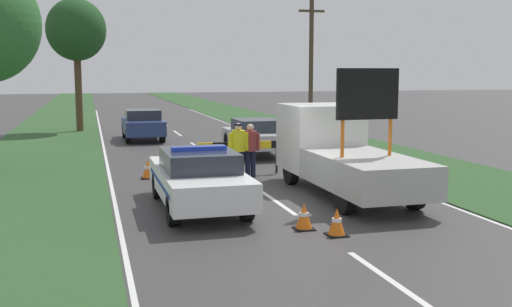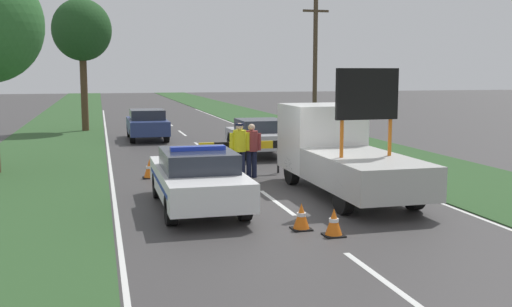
% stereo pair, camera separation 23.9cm
% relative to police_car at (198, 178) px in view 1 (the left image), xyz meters
% --- Properties ---
extents(ground_plane, '(160.00, 160.00, 0.00)m').
position_rel_police_car_xyz_m(ground_plane, '(2.01, 0.28, -0.74)').
color(ground_plane, '#3D3A3A').
extents(lane_markings, '(7.95, 57.31, 0.01)m').
position_rel_police_car_xyz_m(lane_markings, '(2.01, 9.58, -0.74)').
color(lane_markings, silver).
rests_on(lane_markings, ground).
extents(grass_verge_left, '(4.63, 120.00, 0.03)m').
position_rel_police_car_xyz_m(grass_verge_left, '(-4.33, 20.28, -0.73)').
color(grass_verge_left, '#2D5128').
rests_on(grass_verge_left, ground).
extents(grass_verge_right, '(4.63, 120.00, 0.03)m').
position_rel_police_car_xyz_m(grass_verge_right, '(8.35, 20.28, -0.73)').
color(grass_verge_right, '#2D5128').
rests_on(grass_verge_right, ground).
extents(police_car, '(1.85, 4.78, 1.51)m').
position_rel_police_car_xyz_m(police_car, '(0.00, 0.00, 0.00)').
color(police_car, white).
rests_on(police_car, ground).
extents(work_truck, '(2.02, 6.05, 3.32)m').
position_rel_police_car_xyz_m(work_truck, '(4.02, 1.00, 0.37)').
color(work_truck, white).
rests_on(work_truck, ground).
extents(road_barrier, '(2.86, 0.08, 1.05)m').
position_rel_police_car_xyz_m(road_barrier, '(2.17, 4.32, 0.12)').
color(road_barrier, black).
rests_on(road_barrier, ground).
extents(police_officer, '(0.62, 0.39, 1.72)m').
position_rel_police_car_xyz_m(police_officer, '(1.86, 3.55, 0.28)').
color(police_officer, '#191E38').
rests_on(police_officer, ground).
extents(pedestrian_civilian, '(0.60, 0.38, 1.66)m').
position_rel_police_car_xyz_m(pedestrian_civilian, '(2.27, 3.71, 0.23)').
color(pedestrian_civilian, '#191E38').
rests_on(pedestrian_civilian, ground).
extents(traffic_cone_near_police, '(0.40, 0.40, 0.56)m').
position_rel_police_car_xyz_m(traffic_cone_near_police, '(2.22, -3.11, -0.47)').
color(traffic_cone_near_police, black).
rests_on(traffic_cone_near_police, ground).
extents(traffic_cone_centre_front, '(0.40, 0.40, 0.56)m').
position_rel_police_car_xyz_m(traffic_cone_centre_front, '(1.76, -2.49, -0.47)').
color(traffic_cone_centre_front, black).
rests_on(traffic_cone_centre_front, ground).
extents(traffic_cone_near_truck, '(0.39, 0.39, 0.54)m').
position_rel_police_car_xyz_m(traffic_cone_near_truck, '(5.37, 0.39, -0.48)').
color(traffic_cone_near_truck, black).
rests_on(traffic_cone_near_truck, ground).
extents(traffic_cone_behind_barrier, '(0.50, 0.50, 0.68)m').
position_rel_police_car_xyz_m(traffic_cone_behind_barrier, '(0.28, 3.05, -0.41)').
color(traffic_cone_behind_barrier, black).
rests_on(traffic_cone_behind_barrier, ground).
extents(traffic_cone_lane_edge, '(0.42, 0.42, 0.59)m').
position_rel_police_car_xyz_m(traffic_cone_lane_edge, '(-0.78, 4.42, -0.45)').
color(traffic_cone_lane_edge, black).
rests_on(traffic_cone_lane_edge, ground).
extents(queued_car_sedan_silver, '(1.88, 4.01, 1.41)m').
position_rel_police_car_xyz_m(queued_car_sedan_silver, '(3.81, 8.56, 0.02)').
color(queued_car_sedan_silver, '#B2B2B7').
rests_on(queued_car_sedan_silver, ground).
extents(queued_car_hatch_blue, '(1.79, 4.11, 1.46)m').
position_rel_police_car_xyz_m(queued_car_hatch_blue, '(-0.02, 15.04, 0.02)').
color(queued_car_hatch_blue, navy).
rests_on(queued_car_hatch_blue, ground).
extents(roadside_tree_near_right, '(3.16, 3.16, 7.14)m').
position_rel_police_car_xyz_m(roadside_tree_near_right, '(-2.98, 20.20, 4.68)').
color(roadside_tree_near_right, '#4C3823').
rests_on(roadside_tree_near_right, ground).
extents(utility_pole, '(1.20, 0.20, 6.60)m').
position_rel_police_car_xyz_m(utility_pole, '(7.31, 11.87, 2.67)').
color(utility_pole, '#473828').
rests_on(utility_pole, ground).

